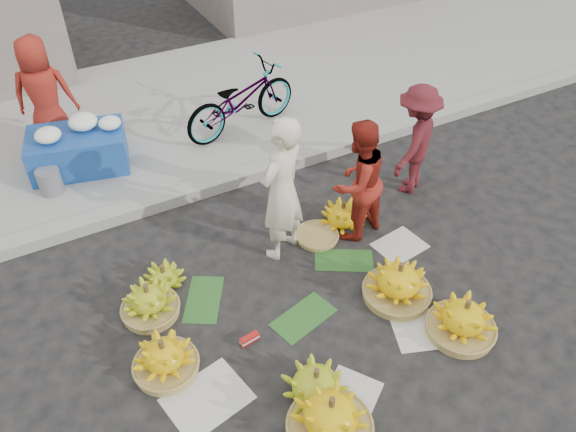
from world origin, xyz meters
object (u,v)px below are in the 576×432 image
vendor_cream (282,190)px  flower_table (78,148)px  banana_bunch_4 (398,282)px  banana_bunch_0 (164,358)px  bicycle (241,100)px

vendor_cream → flower_table: size_ratio=1.27×
vendor_cream → banana_bunch_4: bearing=94.2°
banana_bunch_0 → bicycle: size_ratio=0.37×
banana_bunch_4 → vendor_cream: vendor_cream is taller
vendor_cream → bicycle: vendor_cream is taller
banana_bunch_0 → flower_table: flower_table is taller
banana_bunch_4 → bicycle: size_ratio=0.39×
bicycle → flower_table: bearing=74.8°
banana_bunch_4 → flower_table: flower_table is taller
banana_bunch_0 → banana_bunch_4: (2.41, -0.27, 0.03)m
banana_bunch_0 → vendor_cream: bearing=28.6°
flower_table → bicycle: bearing=9.4°
vendor_cream → bicycle: (0.61, 2.42, -0.26)m
bicycle → vendor_cream: bearing=154.2°
vendor_cream → bicycle: size_ratio=0.95×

